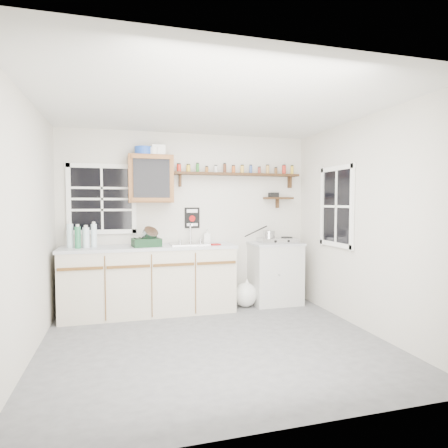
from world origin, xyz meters
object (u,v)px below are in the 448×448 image
Objects in this scene: upper_cabinet at (151,179)px; hotplate at (278,240)px; spice_shelf at (238,173)px; dish_rack at (147,240)px; main_cabinet at (150,279)px; right_cabinet at (275,273)px.

hotplate is at bearing -4.32° from upper_cabinet.
spice_shelf reaches higher than dish_rack.
main_cabinet is 1.21× the size of spice_shelf.
right_cabinet is 1.40× the size of upper_cabinet.
main_cabinet is 1.93m from hotplate.
main_cabinet is at bearing -177.88° from hotplate.
upper_cabinet reaches higher than right_cabinet.
upper_cabinet reaches higher than main_cabinet.
spice_shelf is (1.27, 0.07, 0.11)m from upper_cabinet.
right_cabinet is 2.29× the size of dish_rack.
main_cabinet reaches higher than right_cabinet.
spice_shelf is 3.31× the size of hotplate.
hotplate is (1.90, 0.08, -0.06)m from dish_rack.
main_cabinet is 0.55m from dish_rack.
main_cabinet is 2.54× the size of right_cabinet.
right_cabinet is 2.26m from upper_cabinet.
spice_shelf is 1.15m from hotplate.
right_cabinet is (1.83, 0.03, -0.01)m from main_cabinet.
dish_rack reaches higher than main_cabinet.
upper_cabinet is 1.13× the size of hotplate.
right_cabinet is 0.49m from hotplate.
upper_cabinet is 1.28m from spice_shelf.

